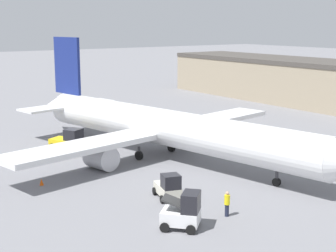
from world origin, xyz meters
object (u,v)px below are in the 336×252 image
at_px(ground_crew_worker, 227,203).
at_px(pushback_tug, 69,140).
at_px(baggage_tug, 169,187).
at_px(safety_cone_near, 42,182).
at_px(airplane, 160,127).
at_px(belt_loader_truck, 184,212).

relative_size(ground_crew_worker, pushback_tug, 0.47).
bearing_deg(baggage_tug, ground_crew_worker, 30.41).
xyz_separation_m(ground_crew_worker, pushback_tug, (-24.21, -1.07, 0.11)).
bearing_deg(safety_cone_near, airplane, 98.33).
relative_size(airplane, pushback_tug, 10.74).
bearing_deg(belt_loader_truck, baggage_tug, 112.52).
xyz_separation_m(ground_crew_worker, belt_loader_truck, (-0.04, -3.79, 0.17)).
bearing_deg(ground_crew_worker, airplane, 33.29).
relative_size(airplane, safety_cone_near, 76.20).
height_order(airplane, belt_loader_truck, airplane).
distance_m(airplane, ground_crew_worker, 17.24).
xyz_separation_m(airplane, safety_cone_near, (1.97, -13.45, -2.84)).
bearing_deg(baggage_tug, airplane, 165.46).
distance_m(belt_loader_truck, safety_cone_near, 14.89).
bearing_deg(belt_loader_truck, airplane, 108.36).
distance_m(airplane, safety_cone_near, 13.88).
height_order(ground_crew_worker, safety_cone_near, ground_crew_worker).
relative_size(ground_crew_worker, safety_cone_near, 3.33).
bearing_deg(safety_cone_near, belt_loader_truck, 16.76).
height_order(airplane, baggage_tug, airplane).
relative_size(airplane, ground_crew_worker, 22.89).
xyz_separation_m(ground_crew_worker, safety_cone_near, (-14.27, -8.08, -0.70)).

